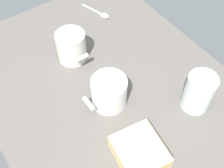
% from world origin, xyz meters
% --- Properties ---
extents(tabletop, '(0.90, 0.64, 0.02)m').
position_xyz_m(tabletop, '(0.00, 0.00, 0.01)').
color(tabletop, '#5B5651').
rests_on(tabletop, ground).
extents(coffee_mug_black, '(0.09, 0.12, 0.09)m').
position_xyz_m(coffee_mug_black, '(0.02, -0.03, 0.06)').
color(coffee_mug_black, white).
rests_on(coffee_mug_black, tabletop).
extents(coffee_mug_milky, '(0.11, 0.09, 0.09)m').
position_xyz_m(coffee_mug_milky, '(-0.17, -0.03, 0.07)').
color(coffee_mug_milky, silver).
rests_on(coffee_mug_milky, tabletop).
extents(sandwich_main, '(0.13, 0.12, 0.04)m').
position_xyz_m(sandwich_main, '(0.19, -0.06, 0.04)').
color(sandwich_main, beige).
rests_on(sandwich_main, tabletop).
extents(glass_of_milk, '(0.07, 0.07, 0.11)m').
position_xyz_m(glass_of_milk, '(0.16, 0.15, 0.07)').
color(glass_of_milk, silver).
rests_on(glass_of_milk, tabletop).
extents(spoon, '(0.11, 0.05, 0.01)m').
position_xyz_m(spoon, '(-0.29, 0.15, 0.02)').
color(spoon, silver).
rests_on(spoon, tabletop).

